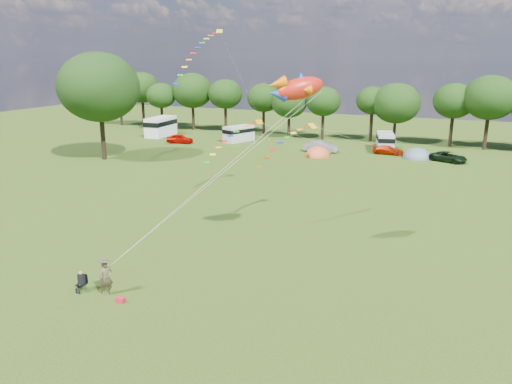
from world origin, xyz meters
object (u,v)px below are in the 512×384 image
at_px(car_a, 180,139).
at_px(camp_chair, 82,279).
at_px(tent_orange, 317,156).
at_px(kite_flyer, 106,278).
at_px(campervan_b, 239,133).
at_px(campervan_a, 161,126).
at_px(fish_kite, 296,89).
at_px(car_b, 321,147).
at_px(car_d, 449,157).
at_px(campervan_c, 385,141).
at_px(tent_greyblue, 417,158).
at_px(car_c, 388,150).
at_px(big_tree, 99,87).

height_order(car_a, camp_chair, car_a).
height_order(tent_orange, kite_flyer, kite_flyer).
bearing_deg(campervan_b, campervan_a, 112.51).
height_order(campervan_b, fish_kite, fish_kite).
relative_size(campervan_b, kite_flyer, 2.67).
height_order(car_b, car_d, car_b).
distance_m(campervan_c, kite_flyer, 50.58).
xyz_separation_m(car_a, car_d, (37.93, 1.84, -0.06)).
bearing_deg(tent_greyblue, car_c, 163.15).
xyz_separation_m(big_tree, tent_orange, (24.25, 12.87, -9.00)).
bearing_deg(campervan_b, car_c, -71.37).
bearing_deg(campervan_a, car_a, -129.85).
distance_m(car_b, tent_greyblue, 12.65).
xyz_separation_m(car_d, kite_flyer, (-14.90, -45.71, 0.38)).
bearing_deg(campervan_b, campervan_c, -64.86).
distance_m(car_b, tent_orange, 3.11).
height_order(campervan_b, tent_greyblue, campervan_b).
bearing_deg(car_a, kite_flyer, -164.80).
bearing_deg(campervan_a, camp_chair, -154.22).
height_order(big_tree, kite_flyer, big_tree).
xyz_separation_m(car_a, kite_flyer, (23.03, -43.87, 0.33)).
xyz_separation_m(kite_flyer, camp_chair, (-1.57, -0.20, -0.27)).
relative_size(kite_flyer, fish_kite, 0.59).
distance_m(big_tree, kite_flyer, 39.79).
relative_size(campervan_b, campervan_c, 0.99).
xyz_separation_m(big_tree, kite_flyer, (25.29, -29.65, -8.01)).
bearing_deg(car_d, kite_flyer, -174.64).
relative_size(car_c, tent_greyblue, 0.99).
bearing_deg(campervan_c, campervan_b, 79.32).
height_order(car_d, camp_chair, car_d).
relative_size(car_a, car_d, 0.89).
bearing_deg(camp_chair, car_b, 86.64).
distance_m(tent_orange, tent_greyblue, 12.72).
height_order(car_a, campervan_a, campervan_a).
relative_size(car_d, campervan_c, 0.84).
bearing_deg(car_c, campervan_b, 90.74).
height_order(big_tree, campervan_c, big_tree).
distance_m(car_b, kite_flyer, 45.52).
xyz_separation_m(car_c, campervan_c, (-0.89, 2.53, 0.74)).
relative_size(campervan_a, campervan_c, 1.19).
bearing_deg(tent_orange, kite_flyer, -88.60).
bearing_deg(big_tree, car_a, 80.96).
bearing_deg(big_tree, campervan_a, 102.92).
distance_m(campervan_b, kite_flyer, 51.27).
distance_m(campervan_a, campervan_c, 35.98).
bearing_deg(fish_kite, campervan_c, 51.54).
bearing_deg(kite_flyer, big_tree, 76.99).
height_order(car_b, campervan_a, campervan_a).
bearing_deg(big_tree, car_b, 33.72).
bearing_deg(kite_flyer, campervan_c, 29.37).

